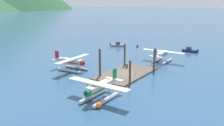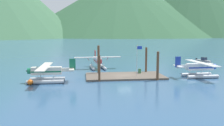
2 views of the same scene
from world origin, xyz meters
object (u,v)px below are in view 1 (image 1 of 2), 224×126
(boat_navy_open_se, at_px, (189,50))
(seaplane_silver_bow_left, at_px, (72,63))
(flagpole, at_px, (136,55))
(fuel_drum, at_px, (127,66))
(seaplane_white_stbd_aft, at_px, (162,56))
(seaplane_cream_port_aft, at_px, (99,90))
(boat_grey_open_east, at_px, (118,45))
(mooring_buoy, at_px, (99,105))

(boat_navy_open_se, bearing_deg, seaplane_silver_bow_left, 156.33)
(flagpole, bearing_deg, seaplane_silver_bow_left, 118.73)
(fuel_drum, xyz_separation_m, seaplane_white_stbd_aft, (10.17, -3.92, 0.84))
(seaplane_cream_port_aft, height_order, seaplane_silver_bow_left, same)
(boat_grey_open_east, bearing_deg, seaplane_cream_port_aft, -150.47)
(flagpole, height_order, seaplane_white_stbd_aft, flagpole)
(seaplane_white_stbd_aft, bearing_deg, seaplane_cream_port_aft, -177.14)
(seaplane_white_stbd_aft, xyz_separation_m, seaplane_silver_bow_left, (-17.72, 12.80, 0.00))
(fuel_drum, relative_size, seaplane_silver_bow_left, 0.08)
(mooring_buoy, distance_m, boat_navy_open_se, 44.94)
(mooring_buoy, bearing_deg, seaplane_silver_bow_left, 54.15)
(flagpole, bearing_deg, fuel_drum, 69.51)
(fuel_drum, xyz_separation_m, seaplane_silver_bow_left, (-7.55, 8.88, 0.84))
(fuel_drum, distance_m, seaplane_cream_port_aft, 17.54)
(seaplane_white_stbd_aft, distance_m, boat_navy_open_se, 15.94)
(flagpole, relative_size, seaplane_silver_bow_left, 0.53)
(seaplane_white_stbd_aft, bearing_deg, boat_grey_open_east, 60.78)
(mooring_buoy, height_order, seaplane_silver_bow_left, seaplane_silver_bow_left)
(seaplane_silver_bow_left, xyz_separation_m, boat_navy_open_se, (33.51, -14.69, -1.09))
(mooring_buoy, height_order, seaplane_white_stbd_aft, seaplane_white_stbd_aft)
(seaplane_white_stbd_aft, height_order, boat_grey_open_east, seaplane_white_stbd_aft)
(flagpole, bearing_deg, mooring_buoy, -167.37)
(seaplane_silver_bow_left, bearing_deg, boat_navy_open_se, -23.67)
(flagpole, xyz_separation_m, mooring_buoy, (-17.88, -4.01, -3.36))
(mooring_buoy, height_order, boat_grey_open_east, boat_grey_open_east)
(boat_navy_open_se, bearing_deg, flagpole, 173.89)
(mooring_buoy, bearing_deg, seaplane_white_stbd_aft, 5.88)
(flagpole, distance_m, fuel_drum, 4.35)
(boat_grey_open_east, xyz_separation_m, boat_navy_open_se, (4.43, -22.21, 0.00))
(seaplane_silver_bow_left, bearing_deg, seaplane_white_stbd_aft, -35.84)
(seaplane_white_stbd_aft, relative_size, boat_grey_open_east, 2.25)
(boat_grey_open_east, bearing_deg, seaplane_white_stbd_aft, -119.22)
(fuel_drum, distance_m, mooring_buoy, 20.19)
(seaplane_cream_port_aft, bearing_deg, boat_grey_open_east, 29.53)
(seaplane_cream_port_aft, relative_size, seaplane_white_stbd_aft, 1.00)
(seaplane_cream_port_aft, distance_m, boat_grey_open_east, 43.96)
(flagpole, distance_m, seaplane_silver_bow_left, 13.63)
(fuel_drum, xyz_separation_m, mooring_buoy, (-18.97, -6.92, -0.31))
(seaplane_silver_bow_left, bearing_deg, seaplane_cream_port_aft, -122.91)
(seaplane_cream_port_aft, bearing_deg, seaplane_silver_bow_left, 57.09)
(seaplane_silver_bow_left, relative_size, boat_navy_open_se, 2.14)
(fuel_drum, relative_size, seaplane_cream_port_aft, 0.08)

